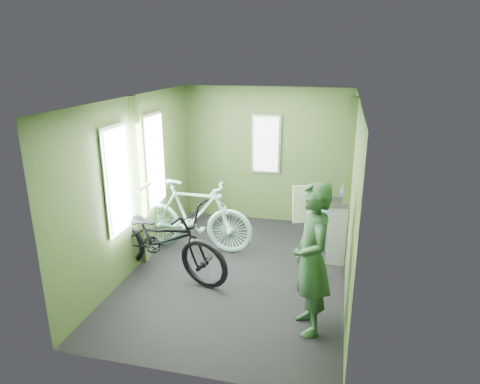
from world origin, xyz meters
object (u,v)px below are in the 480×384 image
(bicycle_mint, at_px, (195,249))
(passenger, at_px, (312,259))
(bench_seat, at_px, (330,224))
(bicycle_black, at_px, (163,275))
(waste_box, at_px, (337,231))

(bicycle_mint, xyz_separation_m, passenger, (1.82, -1.54, 0.82))
(bench_seat, bearing_deg, bicycle_black, -135.25)
(bicycle_black, distance_m, bench_seat, 2.69)
(bicycle_black, xyz_separation_m, bench_seat, (2.10, 1.66, 0.28))
(bicycle_mint, height_order, bench_seat, bench_seat)
(passenger, bearing_deg, bicycle_mint, -150.63)
(bicycle_black, bearing_deg, passenger, -92.90)
(bicycle_black, bearing_deg, bench_seat, -34.71)
(bicycle_black, height_order, bench_seat, bench_seat)
(passenger, xyz_separation_m, waste_box, (0.24, 1.70, -0.38))
(passenger, height_order, waste_box, passenger)
(waste_box, bearing_deg, bench_seat, 99.72)
(bicycle_black, distance_m, bicycle_mint, 0.85)
(waste_box, height_order, bench_seat, bench_seat)
(waste_box, relative_size, bench_seat, 0.94)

